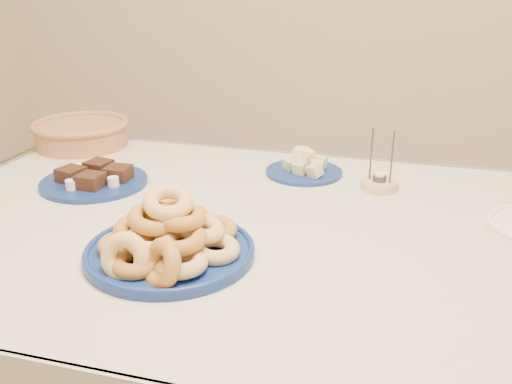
# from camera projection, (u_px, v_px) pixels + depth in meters

# --- Properties ---
(dining_table) EXTENTS (1.71, 1.11, 0.75)m
(dining_table) POSITION_uv_depth(u_px,v_px,m) (262.00, 266.00, 1.33)
(dining_table) COLOR brown
(dining_table) RESTS_ON ground
(donut_platter) EXTENTS (0.40, 0.40, 0.16)m
(donut_platter) POSITION_uv_depth(u_px,v_px,m) (168.00, 240.00, 1.13)
(donut_platter) COLOR navy
(donut_platter) RESTS_ON dining_table
(melon_plate) EXTENTS (0.23, 0.23, 0.07)m
(melon_plate) POSITION_uv_depth(u_px,v_px,m) (305.00, 168.00, 1.61)
(melon_plate) COLOR navy
(melon_plate) RESTS_ON dining_table
(brownie_plate) EXTENTS (0.34, 0.34, 0.05)m
(brownie_plate) POSITION_uv_depth(u_px,v_px,m) (94.00, 179.00, 1.53)
(brownie_plate) COLOR navy
(brownie_plate) RESTS_ON dining_table
(wicker_basket) EXTENTS (0.40, 0.40, 0.08)m
(wicker_basket) POSITION_uv_depth(u_px,v_px,m) (81.00, 133.00, 1.85)
(wicker_basket) COLOR #906039
(wicker_basket) RESTS_ON dining_table
(candle_holder) EXTENTS (0.12, 0.12, 0.16)m
(candle_holder) POSITION_uv_depth(u_px,v_px,m) (379.00, 183.00, 1.50)
(candle_holder) COLOR tan
(candle_holder) RESTS_ON dining_table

